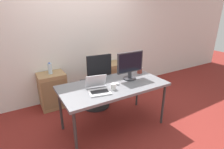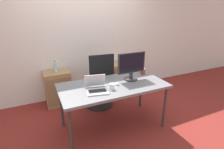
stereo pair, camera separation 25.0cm
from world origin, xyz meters
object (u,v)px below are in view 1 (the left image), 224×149
cabinet_left (53,90)px  coffee_cup_brown (140,70)px  mouse (118,84)px  office_chair (96,87)px  laptop_center (98,88)px  monitor (130,65)px  coffee_cup_white (113,86)px  water_bottle (50,69)px  cabinet_right (112,78)px

cabinet_left → coffee_cup_brown: bearing=-35.0°
mouse → cabinet_left: bearing=122.0°
office_chair → laptop_center: size_ratio=3.01×
cabinet_left → mouse: size_ratio=10.28×
laptop_center → office_chair: bearing=67.2°
laptop_center → monitor: (0.65, 0.15, 0.19)m
coffee_cup_white → water_bottle: bearing=115.1°
water_bottle → coffee_cup_brown: water_bottle is taller
monitor → mouse: 0.38m
coffee_cup_white → cabinet_left: bearing=115.2°
office_chair → coffee_cup_white: size_ratio=12.72×
monitor → coffee_cup_brown: bearing=23.4°
cabinet_left → mouse: (0.74, -1.19, 0.42)m
office_chair → cabinet_left: 0.86m
monitor → cabinet_right: bearing=75.0°
coffee_cup_brown → office_chair: bearing=142.2°
cabinet_left → laptop_center: size_ratio=1.89×
water_bottle → coffee_cup_white: size_ratio=2.53×
laptop_center → coffee_cup_brown: 1.01m
water_bottle → office_chair: bearing=-32.6°
cabinet_right → cabinet_left: bearing=180.0°
water_bottle → monitor: 1.52m
water_bottle → coffee_cup_brown: size_ratio=2.12×
cabinet_left → cabinet_right: bearing=0.0°
laptop_center → coffee_cup_brown: (0.97, 0.29, 0.00)m
water_bottle → laptop_center: size_ratio=0.60×
cabinet_right → monitor: size_ratio=1.47×
water_bottle → coffee_cup_white: water_bottle is taller
mouse → coffee_cup_brown: coffee_cup_brown is taller
water_bottle → mouse: water_bottle is taller
cabinet_left → water_bottle: size_ratio=3.16×
cabinet_right → monitor: bearing=-105.0°
monitor → coffee_cup_brown: size_ratio=4.57×
water_bottle → coffee_cup_brown: (1.36, -0.95, 0.01)m
monitor → office_chair: bearing=116.7°
cabinet_right → coffee_cup_white: 1.55m
office_chair → mouse: (0.02, -0.73, 0.35)m
cabinet_left → coffee_cup_white: coffee_cup_white is taller
office_chair → mouse: 0.81m
cabinet_left → coffee_cup_white: (0.61, -1.29, 0.45)m
monitor → mouse: bearing=-161.4°
cabinet_left → mouse: 1.46m
laptop_center → coffee_cup_white: (0.21, -0.05, -0.00)m
mouse → water_bottle: bearing=121.9°
cabinet_left → water_bottle: water_bottle is taller
cabinet_left → cabinet_right: size_ratio=1.00×
laptop_center → monitor: size_ratio=0.78×
cabinet_left → coffee_cup_brown: (1.36, -0.95, 0.46)m
mouse → laptop_center: bearing=-171.0°
mouse → coffee_cup_white: size_ratio=0.78×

